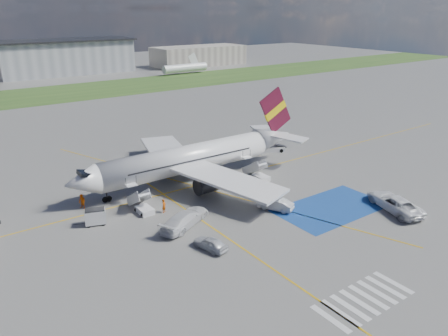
{
  "coord_description": "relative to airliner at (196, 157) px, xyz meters",
  "views": [
    {
      "loc": [
        -29.65,
        -36.27,
        23.41
      ],
      "look_at": [
        2.0,
        7.76,
        3.5
      ],
      "focal_mm": 35.0,
      "sensor_mm": 36.0,
      "label": 1
    }
  ],
  "objects": [
    {
      "name": "taxiway_line_main",
      "position": [
        -1.51,
        -2.0,
        -3.39
      ],
      "size": [
        120.0,
        0.2,
        0.01
      ],
      "primitive_type": "cube",
      "color": "gold",
      "rests_on": "ground"
    },
    {
      "name": "gpu_cart",
      "position": [
        -16.89,
        -5.15,
        -2.53
      ],
      "size": [
        2.62,
        2.11,
        1.91
      ],
      "rotation": [
        0.0,
        0.0,
        -0.33
      ],
      "color": "silver",
      "rests_on": "ground"
    },
    {
      "name": "ground",
      "position": [
        -1.51,
        -14.0,
        -3.39
      ],
      "size": [
        400.0,
        400.0,
        0.0
      ],
      "primitive_type": "plane",
      "color": "#60605E",
      "rests_on": "ground"
    },
    {
      "name": "van_white_a",
      "position": [
        14.43,
        -22.82,
        -2.19
      ],
      "size": [
        4.76,
        7.01,
        2.41
      ],
      "primitive_type": "imported",
      "rotation": [
        0.0,
        0.0,
        2.83
      ],
      "color": "white",
      "rests_on": "ground"
    },
    {
      "name": "taxiway_line_cross",
      "position": [
        -6.51,
        -24.0,
        -3.39
      ],
      "size": [
        0.2,
        60.0,
        0.01
      ],
      "primitive_type": "cube",
      "color": "gold",
      "rests_on": "ground"
    },
    {
      "name": "airstairs_aft",
      "position": [
        7.49,
        -5.3,
        -2.77
      ],
      "size": [
        1.9,
        5.2,
        3.6
      ],
      "color": "silver",
      "rests_on": "ground"
    },
    {
      "name": "crew_fwd",
      "position": [
        -9.0,
        -6.95,
        -2.54
      ],
      "size": [
        0.74,
        0.69,
        1.7
      ],
      "primitive_type": "imported",
      "rotation": [
        0.0,
        0.0,
        0.61
      ],
      "color": "#E75C0C",
      "rests_on": "ground"
    },
    {
      "name": "airliner",
      "position": [
        0.0,
        0.0,
        0.0
      ],
      "size": [
        36.81,
        32.95,
        11.92
      ],
      "color": "silver",
      "rests_on": "ground"
    },
    {
      "name": "staging_box",
      "position": [
        8.49,
        -18.0,
        -3.39
      ],
      "size": [
        14.0,
        8.0,
        0.01
      ],
      "primitive_type": "cube",
      "color": "navy",
      "rests_on": "ground"
    },
    {
      "name": "car_silver_a",
      "position": [
        -9.27,
        -17.42,
        -2.72
      ],
      "size": [
        2.49,
        4.22,
        1.35
      ],
      "primitive_type": "imported",
      "rotation": [
        0.0,
        0.0,
        3.38
      ],
      "color": "silver",
      "rests_on": "ground"
    },
    {
      "name": "van_white_b",
      "position": [
        -8.68,
        -11.42,
        -2.25
      ],
      "size": [
        6.28,
        4.72,
        2.28
      ],
      "primitive_type": "imported",
      "rotation": [
        0.0,
        0.0,
        2.03
      ],
      "color": "silver",
      "rests_on": "ground"
    },
    {
      "name": "airstairs_fwd",
      "position": [
        -11.01,
        -5.3,
        -2.77
      ],
      "size": [
        1.9,
        5.2,
        3.6
      ],
      "color": "silver",
      "rests_on": "ground"
    },
    {
      "name": "grass_strip",
      "position": [
        -1.51,
        81.0,
        -3.39
      ],
      "size": [
        400.0,
        30.0,
        0.01
      ],
      "primitive_type": "cube",
      "color": "#2D4C1E",
      "rests_on": "ground"
    },
    {
      "name": "terminal_centre",
      "position": [
        18.49,
        121.0,
        2.61
      ],
      "size": [
        48.0,
        18.0,
        12.0
      ],
      "primitive_type": "cube",
      "color": "gray",
      "rests_on": "ground"
    },
    {
      "name": "crew_nose",
      "position": [
        -16.73,
        -0.14,
        -2.43
      ],
      "size": [
        1.06,
        1.15,
        1.92
      ],
      "primitive_type": "imported",
      "rotation": [
        0.0,
        0.0,
        -1.12
      ],
      "color": "orange",
      "rests_on": "ground"
    },
    {
      "name": "terminal_east",
      "position": [
        73.49,
        114.0,
        0.61
      ],
      "size": [
        40.0,
        16.0,
        8.0
      ],
      "primitive_type": "cube",
      "color": "gray",
      "rests_on": "ground"
    },
    {
      "name": "taxiway_line_diag",
      "position": [
        -1.51,
        -2.0,
        -3.39
      ],
      "size": [
        20.71,
        56.45,
        0.01
      ],
      "primitive_type": "cube",
      "rotation": [
        0.0,
        0.0,
        0.35
      ],
      "color": "gold",
      "rests_on": "ground"
    },
    {
      "name": "belt_loader",
      "position": [
        17.17,
        3.54,
        -2.97
      ],
      "size": [
        5.78,
        3.83,
        1.69
      ],
      "rotation": [
        0.0,
        0.0,
        -0.42
      ],
      "color": "silver",
      "rests_on": "ground"
    },
    {
      "name": "car_silver_b",
      "position": [
        2.51,
        -14.35,
        -2.67
      ],
      "size": [
        3.36,
        4.58,
        1.44
      ],
      "primitive_type": "imported",
      "rotation": [
        0.0,
        0.0,
        3.62
      ],
      "color": "#AEB1B5",
      "rests_on": "ground"
    },
    {
      "name": "crew_aft",
      "position": [
        5.04,
        -8.45,
        -2.62
      ],
      "size": [
        0.38,
        0.91,
        1.55
      ],
      "primitive_type": "imported",
      "rotation": [
        0.0,
        0.0,
        1.57
      ],
      "color": "orange",
      "rests_on": "ground"
    },
    {
      "name": "crosswalk",
      "position": [
        -3.31,
        -32.0,
        -3.39
      ],
      "size": [
        9.0,
        4.0,
        0.01
      ],
      "color": "silver",
      "rests_on": "ground"
    }
  ]
}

